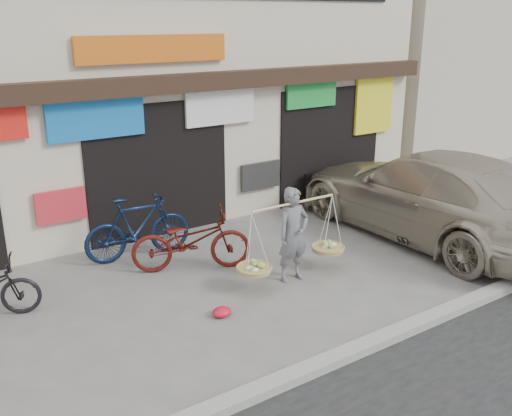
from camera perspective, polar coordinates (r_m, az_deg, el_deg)
ground at (r=9.15m, az=0.15°, el=-9.15°), size 70.00×70.00×0.00m
kerb at (r=7.77m, az=8.74°, el=-14.33°), size 70.00×0.25×0.12m
shophouse_block at (r=13.91m, az=-15.37°, el=14.58°), size 14.00×6.32×7.00m
neighbor_east at (r=22.69m, az=19.41°, el=14.85°), size 12.00×7.00×6.40m
street_vendor at (r=9.55m, az=3.73°, el=-3.04°), size 2.12×0.57×1.63m
bike_1 at (r=10.67m, az=-11.73°, el=-1.90°), size 2.03×0.74×1.19m
bike_2 at (r=10.04m, az=-6.51°, el=-3.26°), size 2.19×1.51×1.09m
suv at (r=11.97m, az=16.85°, el=1.33°), size 2.46×6.05×1.76m
red_bag at (r=8.67m, az=-3.43°, el=-10.33°), size 0.31×0.25×0.14m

